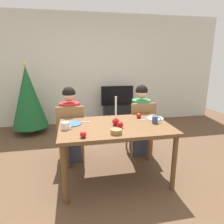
# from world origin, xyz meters

# --- Properties ---
(ground_plane) EXTENTS (7.68, 7.68, 0.00)m
(ground_plane) POSITION_xyz_m (0.00, 0.00, 0.00)
(ground_plane) COLOR brown
(back_wall) EXTENTS (6.40, 0.10, 2.60)m
(back_wall) POSITION_xyz_m (0.00, 2.60, 1.30)
(back_wall) COLOR beige
(back_wall) RESTS_ON ground
(dining_table) EXTENTS (1.40, 0.90, 0.75)m
(dining_table) POSITION_xyz_m (0.00, 0.00, 0.67)
(dining_table) COLOR brown
(dining_table) RESTS_ON ground
(chair_left) EXTENTS (0.40, 0.40, 0.90)m
(chair_left) POSITION_xyz_m (-0.56, 0.61, 0.51)
(chair_left) COLOR olive
(chair_left) RESTS_ON ground
(chair_right) EXTENTS (0.40, 0.40, 0.90)m
(chair_right) POSITION_xyz_m (0.57, 0.61, 0.51)
(chair_right) COLOR olive
(chair_right) RESTS_ON ground
(person_left_child) EXTENTS (0.30, 0.30, 1.17)m
(person_left_child) POSITION_xyz_m (-0.56, 0.64, 0.57)
(person_left_child) COLOR #33384C
(person_left_child) RESTS_ON ground
(person_right_child) EXTENTS (0.30, 0.30, 1.17)m
(person_right_child) POSITION_xyz_m (0.57, 0.64, 0.57)
(person_right_child) COLOR #33384C
(person_right_child) RESTS_ON ground
(tv_stand) EXTENTS (0.64, 0.40, 0.48)m
(tv_stand) POSITION_xyz_m (0.55, 2.30, 0.24)
(tv_stand) COLOR black
(tv_stand) RESTS_ON ground
(tv) EXTENTS (0.79, 0.05, 0.46)m
(tv) POSITION_xyz_m (0.55, 2.30, 0.71)
(tv) COLOR black
(tv) RESTS_ON tv_stand
(christmas_tree) EXTENTS (0.74, 0.74, 1.51)m
(christmas_tree) POSITION_xyz_m (-1.43, 2.05, 0.78)
(christmas_tree) COLOR brown
(christmas_tree) RESTS_ON ground
(candle_centerpiece) EXTENTS (0.09, 0.09, 0.37)m
(candle_centerpiece) POSITION_xyz_m (0.01, 0.00, 0.82)
(candle_centerpiece) COLOR red
(candle_centerpiece) RESTS_ON dining_table
(plate_left) EXTENTS (0.26, 0.26, 0.01)m
(plate_left) POSITION_xyz_m (-0.55, 0.15, 0.76)
(plate_left) COLOR teal
(plate_left) RESTS_ON dining_table
(plate_right) EXTENTS (0.23, 0.23, 0.01)m
(plate_right) POSITION_xyz_m (0.61, 0.16, 0.76)
(plate_right) COLOR silver
(plate_right) RESTS_ON dining_table
(mug_left) EXTENTS (0.13, 0.09, 0.09)m
(mug_left) POSITION_xyz_m (-0.61, -0.04, 0.79)
(mug_left) COLOR silver
(mug_left) RESTS_ON dining_table
(mug_right) EXTENTS (0.12, 0.08, 0.09)m
(mug_right) POSITION_xyz_m (0.53, -0.02, 0.80)
(mug_right) COLOR #33477F
(mug_right) RESTS_ON dining_table
(fork_left) EXTENTS (0.18, 0.02, 0.01)m
(fork_left) POSITION_xyz_m (-0.39, 0.19, 0.75)
(fork_left) COLOR silver
(fork_left) RESTS_ON dining_table
(fork_right) EXTENTS (0.18, 0.06, 0.01)m
(fork_right) POSITION_xyz_m (0.44, 0.14, 0.75)
(fork_right) COLOR silver
(fork_right) RESTS_ON dining_table
(bowl_walnuts) EXTENTS (0.13, 0.13, 0.05)m
(bowl_walnuts) POSITION_xyz_m (-0.05, -0.30, 0.78)
(bowl_walnuts) COLOR olive
(bowl_walnuts) RESTS_ON dining_table
(apple_near_candle) EXTENTS (0.07, 0.07, 0.07)m
(apple_near_candle) POSITION_xyz_m (-0.42, -0.34, 0.79)
(apple_near_candle) COLOR red
(apple_near_candle) RESTS_ON dining_table
(apple_by_left_plate) EXTENTS (0.07, 0.07, 0.07)m
(apple_by_left_plate) POSITION_xyz_m (0.40, 0.24, 0.79)
(apple_by_left_plate) COLOR #AE1914
(apple_by_left_plate) RESTS_ON dining_table
(apple_by_right_mug) EXTENTS (0.08, 0.08, 0.08)m
(apple_by_right_mug) POSITION_xyz_m (0.03, -0.12, 0.79)
(apple_by_right_mug) COLOR #B01215
(apple_by_right_mug) RESTS_ON dining_table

